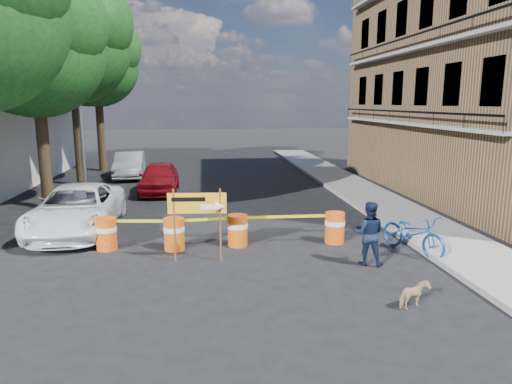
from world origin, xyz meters
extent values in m
plane|color=black|center=(0.00, 0.00, 0.00)|extent=(120.00, 120.00, 0.00)
cube|color=gray|center=(6.20, 6.00, 0.07)|extent=(2.40, 40.00, 0.15)
cube|color=#846143|center=(12.00, 8.00, 6.00)|extent=(8.00, 16.00, 12.00)
cylinder|color=#332316|center=(-6.80, 7.00, 2.38)|extent=(0.44, 0.44, 4.76)
sphere|color=#134417|center=(-6.80, 7.00, 5.95)|extent=(5.00, 5.00, 5.00)
sphere|color=#134417|center=(-5.92, 6.50, 6.80)|extent=(3.75, 3.75, 3.75)
sphere|color=#134417|center=(-7.55, 7.62, 5.27)|extent=(3.50, 3.50, 3.50)
cylinder|color=#332316|center=(-6.80, 12.00, 2.66)|extent=(0.44, 0.44, 5.32)
sphere|color=#134417|center=(-6.80, 12.00, 6.65)|extent=(5.40, 5.40, 5.40)
sphere|color=#134417|center=(-5.85, 11.46, 7.60)|extent=(4.05, 4.05, 4.05)
sphere|color=#134417|center=(-7.61, 12.68, 5.89)|extent=(3.78, 3.78, 3.78)
cylinder|color=#332316|center=(-6.80, 17.00, 2.46)|extent=(0.44, 0.44, 4.93)
sphere|color=#134417|center=(-6.80, 17.00, 6.16)|extent=(4.80, 4.80, 4.80)
sphere|color=#134417|center=(-5.96, 16.52, 7.04)|extent=(3.60, 3.60, 3.60)
sphere|color=#134417|center=(-7.52, 17.60, 5.46)|extent=(3.36, 3.36, 3.36)
cylinder|color=gray|center=(-6.00, 9.50, 4.00)|extent=(0.16, 0.16, 8.00)
cylinder|color=gray|center=(-5.50, 9.50, 7.90)|extent=(1.00, 0.12, 0.12)
cube|color=silver|center=(-5.00, 9.50, 7.85)|extent=(0.35, 0.18, 0.12)
cylinder|color=#C5460B|center=(-3.52, 1.50, 0.45)|extent=(0.56, 0.56, 0.90)
cylinder|color=white|center=(-3.52, 1.50, 0.60)|extent=(0.58, 0.58, 0.14)
cylinder|color=#C5460B|center=(-1.65, 1.28, 0.45)|extent=(0.56, 0.56, 0.90)
cylinder|color=white|center=(-1.65, 1.28, 0.60)|extent=(0.58, 0.58, 0.14)
cylinder|color=#C5460B|center=(0.12, 1.43, 0.45)|extent=(0.56, 0.56, 0.90)
cylinder|color=white|center=(0.12, 1.43, 0.60)|extent=(0.58, 0.58, 0.14)
cylinder|color=#C5460B|center=(2.95, 1.39, 0.45)|extent=(0.56, 0.56, 0.90)
cylinder|color=white|center=(2.95, 1.39, 0.60)|extent=(0.58, 0.58, 0.14)
cylinder|color=#592D19|center=(-1.57, 0.28, 0.95)|extent=(0.05, 0.05, 1.90)
cylinder|color=#592D19|center=(-0.41, 0.21, 0.95)|extent=(0.05, 0.05, 1.90)
cube|color=orange|center=(-0.99, 0.25, 1.53)|extent=(1.48, 0.13, 0.53)
cube|color=white|center=(-0.69, 0.21, 1.44)|extent=(0.42, 0.04, 0.13)
cone|color=white|center=(-0.41, 0.19, 1.44)|extent=(0.25, 0.29, 0.28)
cube|color=black|center=(-1.20, 0.24, 1.64)|extent=(0.85, 0.07, 0.11)
imported|color=black|center=(3.26, -0.47, 0.81)|extent=(0.95, 0.85, 1.62)
imported|color=#1644B3|center=(4.80, 0.27, 1.04)|extent=(1.11, 1.29, 2.08)
imported|color=tan|center=(3.29, -3.00, 0.28)|extent=(0.72, 0.54, 0.55)
imported|color=white|center=(-4.80, 3.50, 0.72)|extent=(2.55, 5.26, 1.44)
imported|color=maroon|center=(-2.80, 9.67, 0.70)|extent=(1.67, 4.11, 1.40)
imported|color=silver|center=(-4.80, 14.23, 0.68)|extent=(1.73, 4.24, 1.37)
camera|label=1|loc=(-0.81, -11.04, 4.03)|focal=32.00mm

